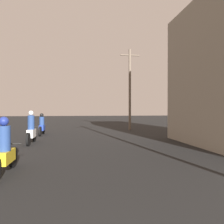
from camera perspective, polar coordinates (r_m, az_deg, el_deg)
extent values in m
cylinder|color=black|center=(7.16, -24.43, -10.67)|extent=(0.10, 0.59, 0.59)
cube|color=gold|center=(6.47, -26.14, -10.43)|extent=(0.30, 0.84, 0.33)
cylinder|color=black|center=(6.85, -25.00, -7.56)|extent=(0.60, 0.04, 0.04)
cylinder|color=navy|center=(6.31, -26.39, -6.20)|extent=(0.32, 0.32, 0.65)
sphere|color=navy|center=(6.27, -26.41, -2.16)|extent=(0.24, 0.24, 0.24)
cylinder|color=black|center=(12.33, -19.63, -5.85)|extent=(0.10, 0.62, 0.62)
cylinder|color=black|center=(10.93, -21.06, -6.68)|extent=(0.10, 0.62, 0.62)
cube|color=silver|center=(11.61, -20.30, -5.26)|extent=(0.30, 0.80, 0.40)
cylinder|color=black|center=(12.04, -19.87, -3.61)|extent=(0.60, 0.04, 0.04)
cylinder|color=navy|center=(11.49, -20.39, -2.58)|extent=(0.32, 0.32, 0.69)
sphere|color=silver|center=(11.47, -20.40, -0.25)|extent=(0.24, 0.24, 0.24)
cylinder|color=black|center=(15.97, -17.43, -4.37)|extent=(0.10, 0.62, 0.62)
cylinder|color=black|center=(14.62, -18.24, -4.83)|extent=(0.10, 0.62, 0.62)
cube|color=#1E389E|center=(15.28, -17.82, -3.94)|extent=(0.30, 0.78, 0.35)
cylinder|color=black|center=(15.70, -17.57, -2.81)|extent=(0.60, 0.04, 0.04)
cylinder|color=navy|center=(15.17, -17.87, -2.26)|extent=(0.32, 0.32, 0.56)
sphere|color=black|center=(15.16, -17.88, -0.75)|extent=(0.24, 0.24, 0.24)
cylinder|color=#6B5B4C|center=(18.38, 4.68, 5.85)|extent=(0.20, 0.20, 6.73)
cylinder|color=#6B5B4C|center=(18.86, 4.69, 14.55)|extent=(1.60, 0.10, 0.10)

